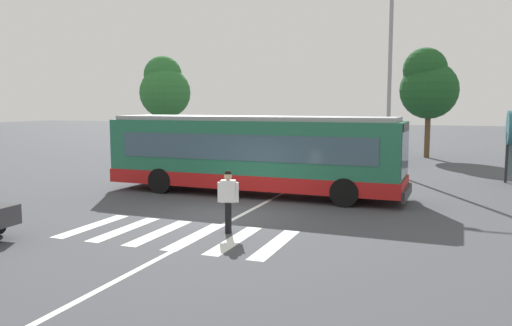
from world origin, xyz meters
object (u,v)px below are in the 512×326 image
object	(u,v)px
twin_arm_street_lamp	(390,59)
background_tree_right	(428,84)
parked_car_blue	(378,151)
pedestrian_crossing_street	(228,198)
city_transit_bus	(253,154)
parked_car_charcoal	(332,150)
parked_car_silver	(290,148)
background_tree_left	(164,88)

from	to	relation	value
twin_arm_street_lamp	background_tree_right	size ratio (longest dim) A/B	1.30
parked_car_blue	pedestrian_crossing_street	bearing A→B (deg)	-95.18
background_tree_right	city_transit_bus	bearing A→B (deg)	-108.23
parked_car_charcoal	parked_car_silver	bearing A→B (deg)	177.97
parked_car_silver	background_tree_right	distance (m)	10.18
parked_car_charcoal	background_tree_right	world-z (taller)	background_tree_right
pedestrian_crossing_street	parked_car_silver	bearing A→B (deg)	101.70
city_transit_bus	parked_car_blue	size ratio (longest dim) A/B	2.59
city_transit_bus	parked_car_charcoal	distance (m)	12.50
city_transit_bus	parked_car_silver	world-z (taller)	city_transit_bus
pedestrian_crossing_street	parked_car_blue	distance (m)	18.44
pedestrian_crossing_street	parked_car_charcoal	size ratio (longest dim) A/B	0.38
parked_car_silver	background_tree_right	xyz separation A→B (m)	(7.98, 4.80, 4.10)
background_tree_right	pedestrian_crossing_street	bearing A→B (deg)	-100.10
parked_car_charcoal	twin_arm_street_lamp	distance (m)	7.34
parked_car_silver	parked_car_blue	xyz separation A→B (m)	(5.50, -0.15, 0.00)
city_transit_bus	parked_car_blue	xyz separation A→B (m)	(3.23, 12.42, -0.82)
parked_car_charcoal	background_tree_right	size ratio (longest dim) A/B	0.63
pedestrian_crossing_street	twin_arm_street_lamp	size ratio (longest dim) A/B	0.18
city_transit_bus	pedestrian_crossing_street	xyz separation A→B (m)	(1.57, -5.95, -0.62)
city_transit_bus	parked_car_silver	bearing A→B (deg)	100.21
pedestrian_crossing_street	parked_car_silver	size ratio (longest dim) A/B	0.37
parked_car_blue	background_tree_left	distance (m)	16.45
city_transit_bus	pedestrian_crossing_street	distance (m)	6.18
parked_car_silver	parked_car_charcoal	world-z (taller)	same
parked_car_charcoal	pedestrian_crossing_street	bearing A→B (deg)	-86.57
parked_car_charcoal	parked_car_blue	size ratio (longest dim) A/B	1.00
background_tree_left	parked_car_silver	bearing A→B (deg)	-11.25
city_transit_bus	parked_car_blue	world-z (taller)	city_transit_bus
parked_car_silver	background_tree_left	size ratio (longest dim) A/B	0.66
city_transit_bus	pedestrian_crossing_street	size ratio (longest dim) A/B	6.86
parked_car_silver	twin_arm_street_lamp	bearing A→B (deg)	-31.13
parked_car_blue	background_tree_left	bearing A→B (deg)	172.09
city_transit_bus	twin_arm_street_lamp	distance (m)	10.51
twin_arm_street_lamp	background_tree_left	bearing A→B (deg)	160.45
pedestrian_crossing_street	parked_car_silver	xyz separation A→B (m)	(-3.83, 18.51, -0.20)
pedestrian_crossing_street	background_tree_left	size ratio (longest dim) A/B	0.24
twin_arm_street_lamp	parked_car_charcoal	bearing A→B (deg)	134.43
city_transit_bus	twin_arm_street_lamp	bearing A→B (deg)	64.16
city_transit_bus	parked_car_charcoal	xyz separation A→B (m)	(0.46, 12.47, -0.82)
city_transit_bus	parked_car_charcoal	bearing A→B (deg)	87.87
background_tree_left	city_transit_bus	bearing A→B (deg)	-49.30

